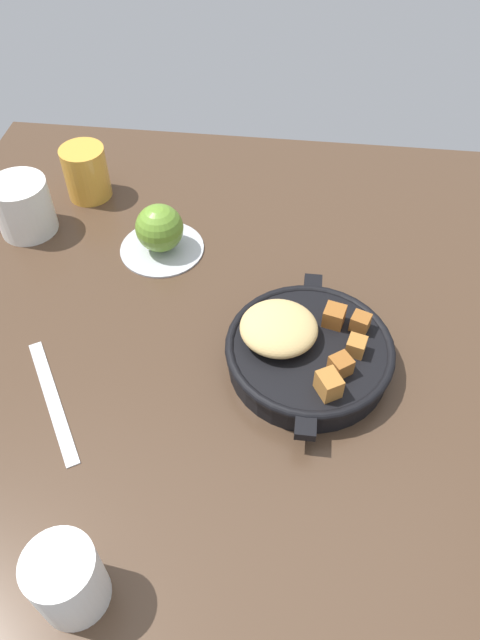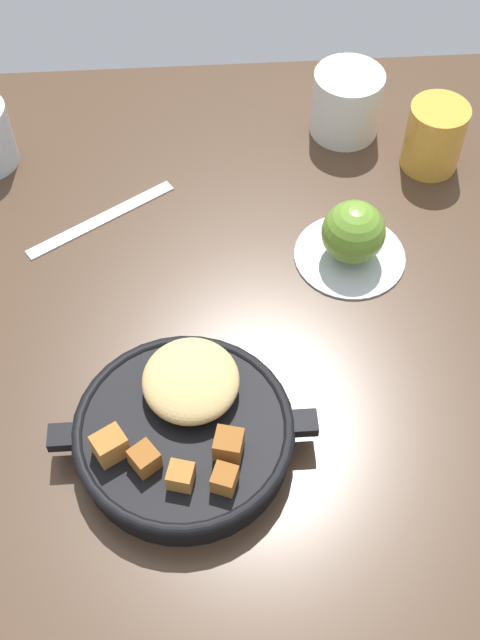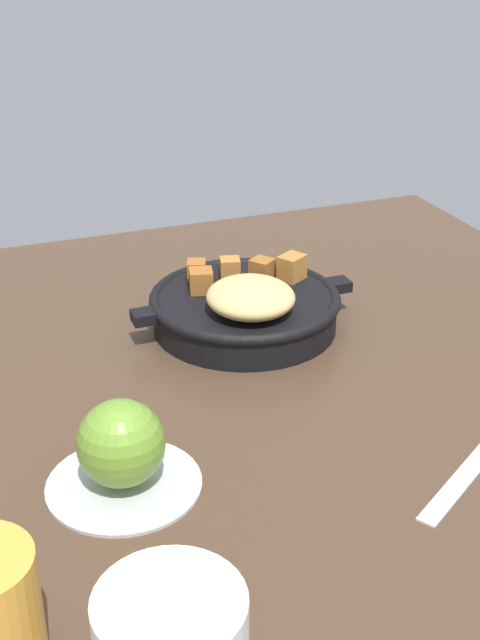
% 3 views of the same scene
% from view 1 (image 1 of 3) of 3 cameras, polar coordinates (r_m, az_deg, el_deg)
% --- Properties ---
extents(ground_plane, '(0.94, 0.93, 0.02)m').
position_cam_1_polar(ground_plane, '(0.80, -2.42, -1.24)').
color(ground_plane, '#473323').
extents(cast_iron_skillet, '(0.25, 0.21, 0.07)m').
position_cam_1_polar(cast_iron_skillet, '(0.74, 6.40, -2.90)').
color(cast_iron_skillet, black).
rests_on(cast_iron_skillet, ground_plane).
extents(saucer_plate, '(0.13, 0.13, 0.01)m').
position_cam_1_polar(saucer_plate, '(0.91, -7.53, 6.93)').
color(saucer_plate, '#B7BABF').
rests_on(saucer_plate, ground_plane).
extents(red_apple, '(0.07, 0.07, 0.07)m').
position_cam_1_polar(red_apple, '(0.88, -7.77, 8.79)').
color(red_apple, olive).
rests_on(red_apple, saucer_plate).
extents(butter_knife, '(0.17, 0.12, 0.00)m').
position_cam_1_polar(butter_knife, '(0.76, -17.63, -7.32)').
color(butter_knife, silver).
rests_on(butter_knife, ground_plane).
extents(juice_glass_amber, '(0.07, 0.07, 0.09)m').
position_cam_1_polar(juice_glass_amber, '(1.02, -14.62, 13.59)').
color(juice_glass_amber, gold).
rests_on(juice_glass_amber, ground_plane).
extents(ceramic_mug_white, '(0.09, 0.09, 0.09)m').
position_cam_1_polar(ceramic_mug_white, '(0.97, -20.17, 10.21)').
color(ceramic_mug_white, silver).
rests_on(ceramic_mug_white, ground_plane).
extents(white_creamer_pitcher, '(0.07, 0.07, 0.09)m').
position_cam_1_polar(white_creamer_pitcher, '(0.61, -16.31, -22.93)').
color(white_creamer_pitcher, white).
rests_on(white_creamer_pitcher, ground_plane).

